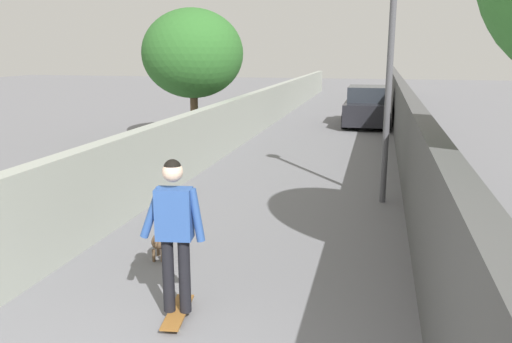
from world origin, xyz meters
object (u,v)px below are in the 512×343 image
person_skateboarder (175,224)px  dog (160,240)px  tree_left_mid (193,54)px  car_near (367,107)px  lamp_post (391,39)px  skateboard (178,312)px

person_skateboarder → dog: (1.55, 0.87, -0.82)m
tree_left_mid → person_skateboarder: (-10.79, -3.68, -1.71)m
car_near → dog: bearing=170.3°
lamp_post → skateboard: lamp_post is taller
skateboard → car_near: bearing=-5.7°
tree_left_mid → lamp_post: 8.13m
skateboard → car_near: car_near is taller
skateboard → car_near: (16.13, -1.61, 0.65)m
skateboard → dog: bearing=29.3°
person_skateboarder → lamp_post: bearing=-23.1°
tree_left_mid → car_near: (5.35, -5.30, -2.09)m
person_skateboarder → car_near: person_skateboarder is taller
car_near → person_skateboarder: bearing=174.3°
skateboard → lamp_post: bearing=-23.1°
person_skateboarder → dog: 1.96m
person_skateboarder → car_near: bearing=-5.7°
lamp_post → skateboard: (-5.20, 2.21, -3.03)m
car_near → skateboard: bearing=174.3°
dog → lamp_post: bearing=-40.3°
lamp_post → car_near: 11.21m
lamp_post → dog: bearing=139.7°
car_near → lamp_post: bearing=-176.9°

